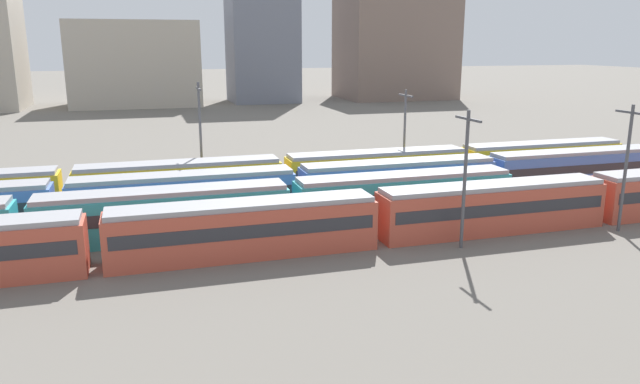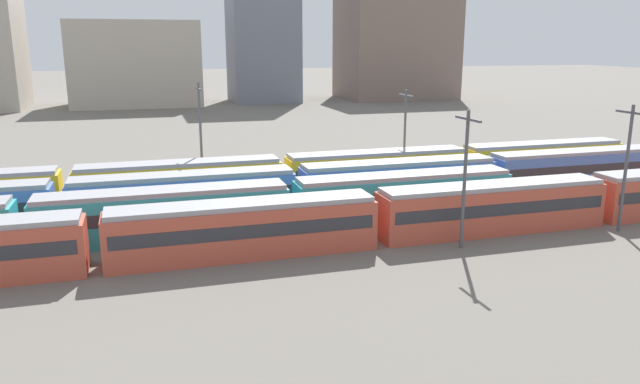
% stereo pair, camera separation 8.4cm
% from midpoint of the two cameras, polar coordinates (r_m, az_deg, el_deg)
% --- Properties ---
extents(train_track_0, '(112.50, 3.06, 3.75)m').
position_cam_midpoint_polar(train_track_0, '(53.16, 24.50, -0.53)').
color(train_track_0, '#BC4C38').
rests_on(train_track_0, ground_plane).
extents(train_track_1, '(55.80, 3.06, 3.75)m').
position_cam_midpoint_polar(train_track_1, '(45.38, -14.43, -2.01)').
color(train_track_1, teal).
rests_on(train_track_1, ground_plane).
extents(train_track_2, '(74.70, 3.06, 3.75)m').
position_cam_midpoint_polar(train_track_2, '(51.94, -2.23, 0.41)').
color(train_track_2, '#4C70BC').
rests_on(train_track_2, ground_plane).
extents(train_track_3, '(74.70, 3.06, 3.75)m').
position_cam_midpoint_polar(train_track_3, '(56.87, -3.52, 1.58)').
color(train_track_3, yellow).
rests_on(train_track_3, ground_plane).
extents(catenary_pole_0, '(0.24, 3.20, 9.61)m').
position_cam_midpoint_polar(catenary_pole_0, '(50.49, 26.84, 2.53)').
color(catenary_pole_0, '#4C4C51').
rests_on(catenary_pole_0, ground_plane).
extents(catenary_pole_1, '(0.24, 3.20, 9.37)m').
position_cam_midpoint_polar(catenary_pole_1, '(63.42, 7.93, 5.79)').
color(catenary_pole_1, '#4C4C51').
rests_on(catenary_pole_1, ground_plane).
extents(catenary_pole_2, '(0.24, 3.20, 9.63)m').
position_cam_midpoint_polar(catenary_pole_2, '(42.38, 13.45, 1.76)').
color(catenary_pole_2, '#4C4C51').
rests_on(catenary_pole_2, ground_plane).
extents(catenary_pole_3, '(0.24, 3.20, 10.49)m').
position_cam_midpoint_polar(catenary_pole_3, '(57.87, -11.23, 5.47)').
color(catenary_pole_3, '#4C4C51').
rests_on(catenary_pole_3, ground_plane).
extents(distant_building_2, '(28.22, 20.62, 18.86)m').
position_cam_midpoint_polar(distant_building_2, '(148.05, -17.07, 11.48)').
color(distant_building_2, '#B2A899').
rests_on(distant_building_2, ground_plane).
extents(distant_building_3, '(15.80, 15.19, 33.89)m').
position_cam_midpoint_polar(distant_building_3, '(150.99, -5.52, 14.90)').
color(distant_building_3, slate).
rests_on(distant_building_3, ground_plane).
extents(distant_building_4, '(27.51, 20.81, 25.45)m').
position_cam_midpoint_polar(distant_building_4, '(161.46, 7.04, 13.29)').
color(distant_building_4, '#7A665B').
rests_on(distant_building_4, ground_plane).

